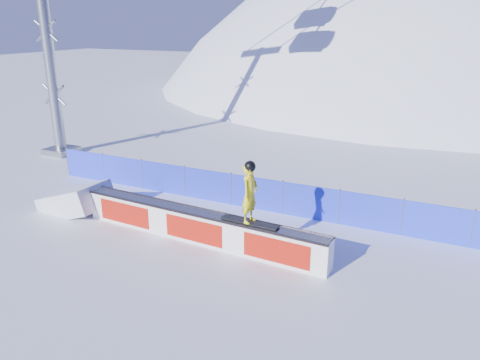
% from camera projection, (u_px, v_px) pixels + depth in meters
% --- Properties ---
extents(ground, '(160.00, 160.00, 0.00)m').
position_uv_depth(ground, '(256.00, 281.00, 12.25)').
color(ground, white).
rests_on(ground, ground).
extents(snow_hill, '(64.00, 64.00, 64.00)m').
position_uv_depth(snow_hill, '(402.00, 244.00, 53.88)').
color(snow_hill, white).
rests_on(snow_hill, ground).
extents(safety_fence, '(22.05, 0.05, 1.30)m').
position_uv_depth(safety_fence, '(310.00, 202.00, 15.89)').
color(safety_fence, '#243AF8').
rests_on(safety_fence, ground).
extents(rail_box, '(8.41, 1.03, 1.01)m').
position_uv_depth(rail_box, '(198.00, 227.00, 14.28)').
color(rail_box, white).
rests_on(rail_box, ground).
extents(snow_ramp, '(2.58, 1.69, 1.56)m').
position_uv_depth(snow_ramp, '(77.00, 210.00, 16.83)').
color(snow_ramp, white).
rests_on(snow_ramp, ground).
extents(snowboarder, '(1.77, 0.66, 1.84)m').
position_uv_depth(snowboarder, '(250.00, 193.00, 13.02)').
color(snowboarder, black).
rests_on(snowboarder, rail_box).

